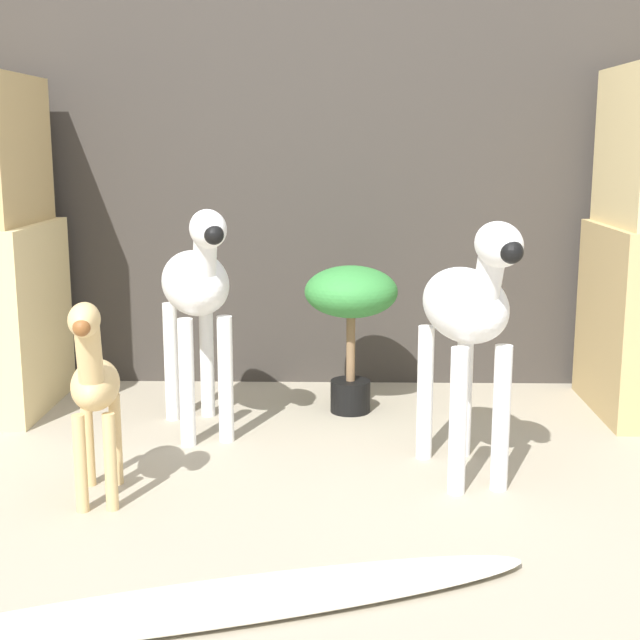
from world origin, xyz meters
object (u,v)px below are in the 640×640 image
at_px(zebra_right, 468,314).
at_px(potted_palm_front, 351,304).
at_px(giraffe_figurine, 94,383).
at_px(surfboard, 214,603).
at_px(zebra_left, 197,290).

bearing_deg(zebra_right, potted_palm_front, 117.06).
distance_m(giraffe_figurine, surfboard, 0.72).
bearing_deg(giraffe_figurine, potted_palm_front, 50.70).
relative_size(giraffe_figurine, surfboard, 0.41).
xyz_separation_m(zebra_left, surfboard, (0.20, -1.11, -0.45)).
bearing_deg(giraffe_figurine, surfboard, -55.42).
relative_size(zebra_right, potted_palm_front, 1.43).
xyz_separation_m(zebra_left, giraffe_figurine, (-0.18, -0.57, -0.14)).
height_order(zebra_right, surfboard, zebra_right).
height_order(giraffe_figurine, surfboard, giraffe_figurine).
distance_m(zebra_left, surfboard, 1.22).
bearing_deg(zebra_left, giraffe_figurine, -107.09).
bearing_deg(potted_palm_front, giraffe_figurine, -129.30).
distance_m(zebra_left, giraffe_figurine, 0.62).
bearing_deg(zebra_right, giraffe_figurine, -168.12).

